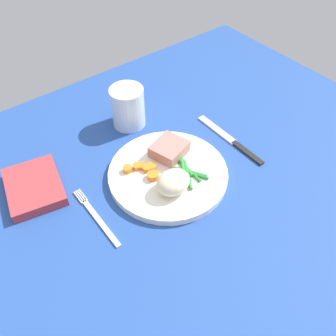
{
  "coord_description": "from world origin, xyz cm",
  "views": [
    {
      "loc": [
        -29.12,
        -37.92,
        58.61
      ],
      "look_at": [
        1.4,
        1.6,
        4.6
      ],
      "focal_mm": 37.98,
      "sensor_mm": 36.0,
      "label": 1
    }
  ],
  "objects_px": {
    "fork": "(97,218)",
    "water_glass": "(128,109)",
    "dinner_plate": "(168,174)",
    "napkin": "(34,187)",
    "knife": "(231,140)",
    "meat_portion": "(169,149)"
  },
  "relations": [
    {
      "from": "fork",
      "to": "water_glass",
      "type": "xyz_separation_m",
      "value": [
        0.21,
        0.2,
        0.04
      ]
    },
    {
      "from": "dinner_plate",
      "to": "napkin",
      "type": "xyz_separation_m",
      "value": [
        -0.24,
        0.14,
        0.0
      ]
    },
    {
      "from": "knife",
      "to": "napkin",
      "type": "relative_size",
      "value": 1.52
    },
    {
      "from": "knife",
      "to": "water_glass",
      "type": "bearing_deg",
      "value": 130.14
    },
    {
      "from": "water_glass",
      "to": "dinner_plate",
      "type": "bearing_deg",
      "value": -99.23
    },
    {
      "from": "meat_portion",
      "to": "water_glass",
      "type": "distance_m",
      "value": 0.16
    },
    {
      "from": "water_glass",
      "to": "napkin",
      "type": "bearing_deg",
      "value": -167.42
    },
    {
      "from": "dinner_plate",
      "to": "knife",
      "type": "xyz_separation_m",
      "value": [
        0.18,
        -0.0,
        -0.01
      ]
    },
    {
      "from": "napkin",
      "to": "knife",
      "type": "bearing_deg",
      "value": -18.22
    },
    {
      "from": "fork",
      "to": "knife",
      "type": "distance_m",
      "value": 0.36
    },
    {
      "from": "napkin",
      "to": "fork",
      "type": "bearing_deg",
      "value": -64.98
    },
    {
      "from": "water_glass",
      "to": "fork",
      "type": "bearing_deg",
      "value": -135.92
    },
    {
      "from": "knife",
      "to": "napkin",
      "type": "xyz_separation_m",
      "value": [
        -0.42,
        0.14,
        0.01
      ]
    },
    {
      "from": "water_glass",
      "to": "napkin",
      "type": "xyz_separation_m",
      "value": [
        -0.27,
        -0.06,
        -0.03
      ]
    },
    {
      "from": "meat_portion",
      "to": "fork",
      "type": "bearing_deg",
      "value": -168.52
    },
    {
      "from": "knife",
      "to": "water_glass",
      "type": "distance_m",
      "value": 0.25
    },
    {
      "from": "meat_portion",
      "to": "napkin",
      "type": "xyz_separation_m",
      "value": [
        -0.27,
        0.1,
        -0.02
      ]
    },
    {
      "from": "dinner_plate",
      "to": "meat_portion",
      "type": "height_order",
      "value": "meat_portion"
    },
    {
      "from": "meat_portion",
      "to": "fork",
      "type": "relative_size",
      "value": 0.43
    },
    {
      "from": "meat_portion",
      "to": "water_glass",
      "type": "relative_size",
      "value": 0.72
    },
    {
      "from": "dinner_plate",
      "to": "knife",
      "type": "height_order",
      "value": "dinner_plate"
    },
    {
      "from": "meat_portion",
      "to": "napkin",
      "type": "relative_size",
      "value": 0.52
    }
  ]
}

